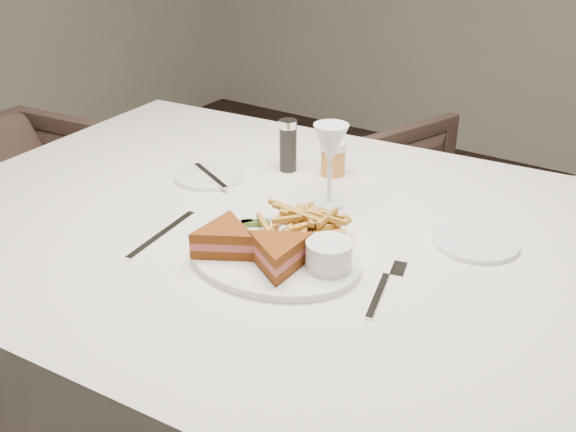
% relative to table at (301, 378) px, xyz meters
% --- Properties ---
extents(table, '(1.69, 1.21, 0.75)m').
position_rel_table_xyz_m(table, '(0.00, 0.00, 0.00)').
color(table, silver).
rests_on(table, ground).
extents(chair_far, '(0.82, 0.79, 0.67)m').
position_rel_table_xyz_m(chair_far, '(-0.00, 0.94, -0.04)').
color(chair_far, '#46342B').
rests_on(chair_far, ground).
extents(chair_left, '(0.75, 0.79, 0.74)m').
position_rel_table_xyz_m(chair_left, '(-1.06, 0.06, -0.01)').
color(chair_left, '#46342B').
rests_on(chair_left, ground).
extents(table_setting, '(0.77, 0.58, 0.18)m').
position_rel_table_xyz_m(table_setting, '(0.00, -0.04, 0.41)').
color(table_setting, white).
rests_on(table_setting, table).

